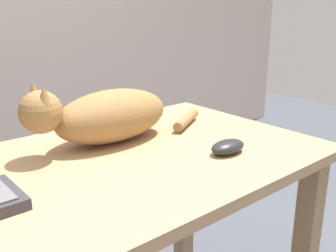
% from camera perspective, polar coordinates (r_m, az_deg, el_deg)
% --- Properties ---
extents(desk, '(1.59, 0.67, 0.74)m').
position_cam_1_polar(desk, '(0.97, -19.40, -13.87)').
color(desk, tan).
rests_on(desk, ground_plane).
extents(cat, '(0.61, 0.19, 0.20)m').
position_cam_1_polar(cat, '(1.13, -9.00, 1.56)').
color(cat, olive).
rests_on(cat, desk).
extents(computer_mouse, '(0.11, 0.06, 0.04)m').
position_cam_1_polar(computer_mouse, '(1.07, 8.66, -2.98)').
color(computer_mouse, '#232328').
rests_on(computer_mouse, desk).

